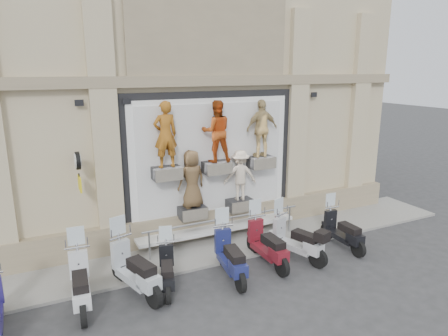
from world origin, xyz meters
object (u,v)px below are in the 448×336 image
(guard_rail, at_px, (225,232))
(scooter_g, at_px, (297,232))
(clock_sign_bracket, at_px, (78,166))
(scooter_f, at_px, (267,236))
(scooter_b, at_px, (79,273))
(scooter_c, at_px, (134,260))
(scooter_d, at_px, (167,262))
(scooter_e, at_px, (230,247))
(scooter_h, at_px, (343,224))

(guard_rail, bearing_deg, scooter_g, -47.06)
(clock_sign_bracket, xyz_separation_m, scooter_g, (5.35, -2.02, -1.99))
(scooter_f, xyz_separation_m, scooter_g, (0.90, -0.09, -0.01))
(guard_rail, bearing_deg, scooter_b, -161.79)
(scooter_b, xyz_separation_m, scooter_c, (1.22, 0.03, 0.04))
(scooter_c, xyz_separation_m, scooter_d, (0.75, -0.13, -0.17))
(scooter_c, height_order, scooter_d, scooter_c)
(clock_sign_bracket, bearing_deg, scooter_c, -64.62)
(scooter_c, height_order, scooter_e, scooter_c)
(scooter_f, distance_m, scooter_g, 0.90)
(scooter_c, xyz_separation_m, scooter_f, (3.57, -0.09, -0.05))
(scooter_f, relative_size, scooter_h, 1.09)
(clock_sign_bracket, distance_m, scooter_e, 4.35)
(scooter_d, xyz_separation_m, scooter_h, (5.39, -0.06, 0.06))
(scooter_f, bearing_deg, scooter_h, -2.15)
(clock_sign_bracket, height_order, scooter_h, clock_sign_bracket)
(clock_sign_bracket, xyz_separation_m, scooter_e, (3.23, -2.13, -1.98))
(scooter_d, relative_size, scooter_g, 0.86)
(scooter_f, bearing_deg, clock_sign_bracket, 156.58)
(clock_sign_bracket, bearing_deg, scooter_d, -50.52)
(clock_sign_bracket, xyz_separation_m, scooter_h, (7.01, -2.03, -2.04))
(scooter_c, height_order, scooter_f, scooter_c)
(scooter_c, distance_m, scooter_d, 0.78)
(guard_rail, height_order, scooter_e, scooter_e)
(scooter_c, bearing_deg, scooter_g, -19.01)
(clock_sign_bracket, bearing_deg, scooter_e, -33.38)
(scooter_e, height_order, scooter_g, scooter_e)
(guard_rail, height_order, scooter_g, scooter_g)
(scooter_g, bearing_deg, clock_sign_bracket, 141.55)
(scooter_c, height_order, scooter_h, scooter_c)
(scooter_c, bearing_deg, scooter_f, -18.14)
(scooter_f, bearing_deg, scooter_b, 179.26)
(clock_sign_bracket, relative_size, scooter_b, 0.50)
(scooter_c, xyz_separation_m, scooter_e, (2.36, -0.29, -0.05))
(scooter_b, distance_m, scooter_f, 4.79)
(guard_rail, distance_m, scooter_g, 2.15)
(guard_rail, xyz_separation_m, scooter_g, (1.45, -1.55, 0.35))
(scooter_h, bearing_deg, scooter_g, -179.36)
(scooter_c, bearing_deg, clock_sign_bracket, 98.73)
(scooter_f, bearing_deg, scooter_g, -5.73)
(guard_rail, xyz_separation_m, scooter_d, (-2.28, -1.50, 0.23))
(scooter_d, distance_m, scooter_g, 3.73)
(scooter_b, height_order, scooter_g, scooter_b)
(guard_rail, xyz_separation_m, scooter_h, (3.11, -1.56, 0.29))
(clock_sign_bracket, bearing_deg, scooter_h, -16.15)
(scooter_d, xyz_separation_m, scooter_g, (3.73, -0.06, 0.11))
(scooter_b, xyz_separation_m, scooter_d, (1.96, -0.10, -0.13))
(scooter_b, bearing_deg, scooter_c, 5.42)
(scooter_b, relative_size, scooter_e, 1.01)
(scooter_g, relative_size, scooter_h, 1.07)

